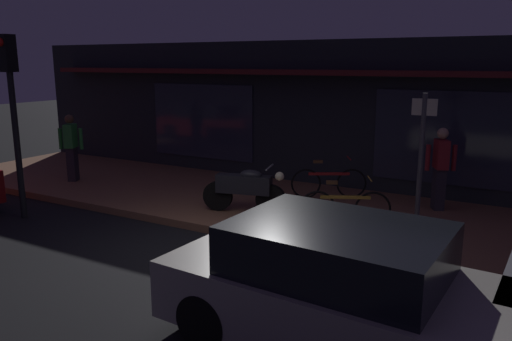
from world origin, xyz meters
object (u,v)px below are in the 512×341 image
(person_bystander, at_px, (440,167))
(person_photographer, at_px, (71,146))
(motorcycle, at_px, (246,188))
(bicycle_parked, at_px, (345,207))
(traffic_light_pole, at_px, (12,94))
(sign_post, at_px, (421,151))
(bicycle_extra, at_px, (329,182))
(parked_car_far, at_px, (345,290))

(person_bystander, bearing_deg, person_photographer, -167.58)
(motorcycle, bearing_deg, bicycle_parked, 4.17)
(bicycle_parked, bearing_deg, person_bystander, 56.66)
(motorcycle, xyz_separation_m, traffic_light_pole, (-3.99, -2.08, 1.83))
(sign_post, xyz_separation_m, traffic_light_pole, (-7.09, -3.13, 0.97))
(bicycle_parked, bearing_deg, bicycle_extra, 119.88)
(motorcycle, bearing_deg, sign_post, 18.58)
(bicycle_parked, distance_m, person_photographer, 7.21)
(bicycle_extra, bearing_deg, traffic_light_pole, -142.16)
(motorcycle, distance_m, bicycle_extra, 2.10)
(sign_post, distance_m, traffic_light_pole, 7.81)
(bicycle_parked, xyz_separation_m, person_photographer, (-7.19, 0.09, 0.52))
(motorcycle, relative_size, person_photographer, 1.01)
(traffic_light_pole, bearing_deg, motorcycle, 27.60)
(motorcycle, xyz_separation_m, bicycle_parked, (2.00, 0.15, -0.14))
(bicycle_parked, distance_m, person_bystander, 2.40)
(person_bystander, bearing_deg, bicycle_parked, -123.34)
(bicycle_parked, distance_m, sign_post, 1.74)
(person_bystander, xyz_separation_m, parked_car_far, (-0.01, -5.58, -0.32))
(bicycle_parked, height_order, parked_car_far, parked_car_far)
(motorcycle, xyz_separation_m, person_photographer, (-5.18, 0.24, 0.38))
(bicycle_parked, bearing_deg, traffic_light_pole, -159.58)
(bicycle_extra, xyz_separation_m, person_photographer, (-6.22, -1.58, 0.52))
(person_photographer, bearing_deg, person_bystander, 12.42)
(bicycle_parked, relative_size, person_bystander, 0.90)
(motorcycle, height_order, bicycle_extra, motorcycle)
(motorcycle, height_order, bicycle_parked, motorcycle)
(bicycle_extra, height_order, person_bystander, person_bystander)
(sign_post, bearing_deg, bicycle_parked, -140.85)
(sign_post, xyz_separation_m, parked_car_far, (0.18, -4.52, -0.81))
(motorcycle, distance_m, sign_post, 3.39)
(bicycle_parked, bearing_deg, parked_car_far, -70.56)
(person_photographer, xyz_separation_m, parked_car_far, (8.47, -3.72, -0.32))
(bicycle_parked, distance_m, traffic_light_pole, 6.69)
(bicycle_parked, relative_size, sign_post, 0.63)
(person_photographer, relative_size, person_bystander, 1.00)
(bicycle_parked, bearing_deg, sign_post, 39.15)
(person_photographer, distance_m, person_bystander, 8.68)
(bicycle_extra, relative_size, person_bystander, 0.88)
(person_photographer, bearing_deg, motorcycle, -2.64)
(person_bystander, distance_m, parked_car_far, 5.59)
(parked_car_far, bearing_deg, sign_post, 92.22)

